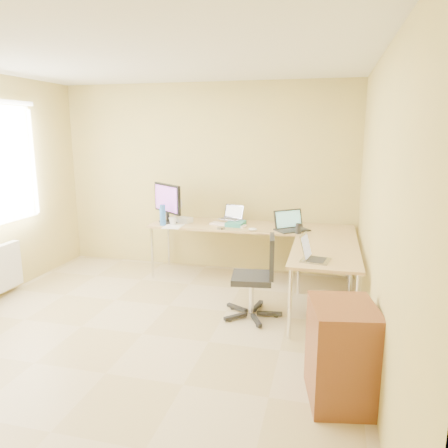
% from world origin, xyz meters
% --- Properties ---
extents(floor, '(4.50, 4.50, 0.00)m').
position_xyz_m(floor, '(0.00, 0.00, 0.00)').
color(floor, '#C4B089').
rests_on(floor, ground).
extents(ceiling, '(4.50, 4.50, 0.00)m').
position_xyz_m(ceiling, '(0.00, 0.00, 2.60)').
color(ceiling, white).
rests_on(ceiling, ground).
extents(wall_back, '(4.50, 0.00, 4.50)m').
position_xyz_m(wall_back, '(0.00, 2.25, 1.30)').
color(wall_back, '#D4BE62').
rests_on(wall_back, ground).
extents(wall_right, '(0.00, 4.50, 4.50)m').
position_xyz_m(wall_right, '(2.10, 0.00, 1.30)').
color(wall_right, '#D4BE62').
rests_on(wall_right, ground).
extents(desk_main, '(2.65, 0.70, 0.73)m').
position_xyz_m(desk_main, '(0.72, 1.85, 0.36)').
color(desk_main, tan).
rests_on(desk_main, ground).
extents(desk_return, '(0.70, 1.30, 0.73)m').
position_xyz_m(desk_return, '(1.70, 0.85, 0.36)').
color(desk_return, tan).
rests_on(desk_return, ground).
extents(monitor, '(0.61, 0.54, 0.53)m').
position_xyz_m(monitor, '(-0.40, 1.77, 1.00)').
color(monitor, black).
rests_on(monitor, desk_main).
extents(book_stack, '(0.23, 0.31, 0.05)m').
position_xyz_m(book_stack, '(0.53, 1.82, 0.75)').
color(book_stack, teal).
rests_on(book_stack, desk_main).
extents(laptop_center, '(0.35, 0.32, 0.19)m').
position_xyz_m(laptop_center, '(0.44, 1.94, 0.87)').
color(laptop_center, '#A3A0B8').
rests_on(laptop_center, desk_main).
extents(laptop_black, '(0.50, 0.48, 0.25)m').
position_xyz_m(laptop_black, '(1.28, 1.69, 0.86)').
color(laptop_black, '#262626').
rests_on(laptop_black, desk_main).
extents(keyboard, '(0.51, 0.25, 0.02)m').
position_xyz_m(keyboard, '(0.44, 1.78, 0.74)').
color(keyboard, white).
rests_on(keyboard, desk_main).
extents(mouse, '(0.13, 0.10, 0.04)m').
position_xyz_m(mouse, '(0.81, 1.55, 0.75)').
color(mouse, white).
rests_on(mouse, desk_main).
extents(mug, '(0.14, 0.14, 0.10)m').
position_xyz_m(mug, '(-0.28, 1.64, 0.78)').
color(mug, white).
rests_on(mug, desk_main).
extents(cd_stack, '(0.11, 0.11, 0.03)m').
position_xyz_m(cd_stack, '(0.40, 1.55, 0.74)').
color(cd_stack, '#B6B8CE').
rests_on(cd_stack, desk_main).
extents(water_bottle, '(0.09, 0.09, 0.28)m').
position_xyz_m(water_bottle, '(-0.40, 1.59, 0.87)').
color(water_bottle, blue).
rests_on(water_bottle, desk_main).
extents(papers, '(0.24, 0.33, 0.01)m').
position_xyz_m(papers, '(-0.24, 1.55, 0.73)').
color(papers, white).
rests_on(papers, desk_main).
extents(white_box, '(0.23, 0.20, 0.07)m').
position_xyz_m(white_box, '(-0.18, 1.83, 0.77)').
color(white_box, white).
rests_on(white_box, desk_main).
extents(desk_fan, '(0.26, 0.26, 0.31)m').
position_xyz_m(desk_fan, '(-0.40, 2.05, 0.88)').
color(desk_fan, white).
rests_on(desk_fan, desk_main).
extents(black_cup, '(0.08, 0.08, 0.12)m').
position_xyz_m(black_cup, '(1.37, 1.55, 0.79)').
color(black_cup, black).
rests_on(black_cup, desk_main).
extents(laptop_return, '(0.34, 0.29, 0.20)m').
position_xyz_m(laptop_return, '(1.61, 0.46, 0.83)').
color(laptop_return, '#A9A9AC').
rests_on(laptop_return, desk_return).
extents(office_chair, '(0.61, 0.61, 0.89)m').
position_xyz_m(office_chair, '(0.96, 0.67, 0.50)').
color(office_chair, black).
rests_on(office_chair, ground).
extents(cabinet, '(0.54, 0.62, 0.76)m').
position_xyz_m(cabinet, '(1.85, -0.61, 0.36)').
color(cabinet, brown).
rests_on(cabinet, ground).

